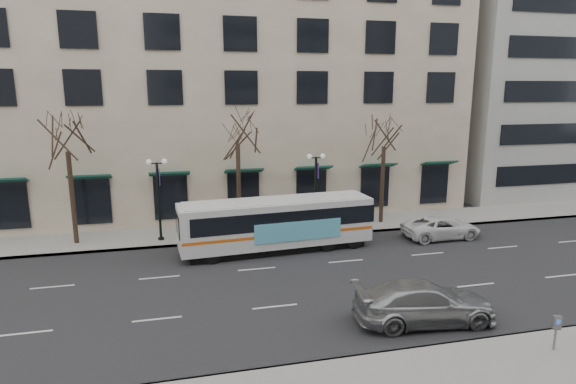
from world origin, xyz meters
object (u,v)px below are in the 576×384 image
object	(u,v)px
tree_far_mid	(237,128)
city_bus	(278,223)
tree_far_left	(66,135)
tree_far_right	(384,132)
white_pickup	(441,227)
lamp_post_right	(316,188)
silver_car	(424,302)
pay_station	(557,325)
lamp_post_left	(159,196)

from	to	relation	value
tree_far_mid	city_bus	world-z (taller)	tree_far_mid
tree_far_left	tree_far_right	distance (m)	20.00
tree_far_left	white_pickup	size ratio (longest dim) A/B	1.68
lamp_post_right	white_pickup	distance (m)	8.39
lamp_post_right	silver_car	distance (m)	13.44
tree_far_right	white_pickup	size ratio (longest dim) A/B	1.62
city_bus	pay_station	bearing A→B (deg)	-65.61
tree_far_right	city_bus	xyz separation A→B (m)	(-8.25, -3.78, -4.75)
tree_far_right	lamp_post_left	distance (m)	15.40
tree_far_mid	tree_far_left	bearing A→B (deg)	-180.00
tree_far_mid	lamp_post_left	xyz separation A→B (m)	(-4.99, -0.60, -3.96)
tree_far_mid	white_pickup	world-z (taller)	tree_far_mid
silver_car	pay_station	size ratio (longest dim) A/B	4.42
lamp_post_left	lamp_post_right	world-z (taller)	same
white_pickup	pay_station	distance (m)	13.69
silver_car	pay_station	xyz separation A→B (m)	(3.36, -3.30, 0.26)
lamp_post_left	city_bus	xyz separation A→B (m)	(6.74, -3.18, -1.27)
lamp_post_right	pay_station	xyz separation A→B (m)	(4.00, -16.56, -1.85)
tree_far_mid	tree_far_right	distance (m)	10.01
tree_far_right	lamp_post_right	xyz separation A→B (m)	(-4.99, -0.60, -3.48)
tree_far_right	lamp_post_left	world-z (taller)	tree_far_right
tree_far_left	city_bus	bearing A→B (deg)	-17.83
tree_far_left	lamp_post_right	world-z (taller)	tree_far_left
lamp_post_left	lamp_post_right	size ratio (longest dim) A/B	1.00
white_pickup	pay_station	bearing A→B (deg)	165.14
tree_far_left	silver_car	world-z (taller)	tree_far_left
lamp_post_left	white_pickup	distance (m)	17.83
white_pickup	lamp_post_left	bearing A→B (deg)	78.64
tree_far_left	pay_station	world-z (taller)	tree_far_left
lamp_post_right	tree_far_right	bearing A→B (deg)	6.85
city_bus	tree_far_left	bearing A→B (deg)	158.07
tree_far_mid	tree_far_right	size ratio (longest dim) A/B	1.06
tree_far_mid	tree_far_right	xyz separation A→B (m)	(10.00, -0.00, -0.48)
tree_far_right	pay_station	xyz separation A→B (m)	(-0.99, -17.16, -5.32)
tree_far_mid	white_pickup	bearing A→B (deg)	-17.50
tree_far_mid	white_pickup	distance (m)	14.40
tree_far_mid	pay_station	xyz separation A→B (m)	(9.01, -17.16, -5.81)
lamp_post_right	white_pickup	size ratio (longest dim) A/B	1.05
tree_far_left	white_pickup	distance (m)	23.50
city_bus	pay_station	world-z (taller)	city_bus
lamp_post_left	silver_car	xyz separation A→B (m)	(10.64, -13.26, -2.10)
tree_far_mid	silver_car	bearing A→B (deg)	-67.81
tree_far_right	pay_station	bearing A→B (deg)	-93.30
lamp_post_right	lamp_post_left	bearing A→B (deg)	180.00
lamp_post_left	city_bus	world-z (taller)	lamp_post_left
city_bus	silver_car	xyz separation A→B (m)	(3.90, -10.08, -0.84)
tree_far_left	lamp_post_right	size ratio (longest dim) A/B	1.60
silver_car	lamp_post_left	bearing A→B (deg)	44.51
tree_far_right	pay_station	distance (m)	18.00
silver_car	pay_station	world-z (taller)	silver_car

